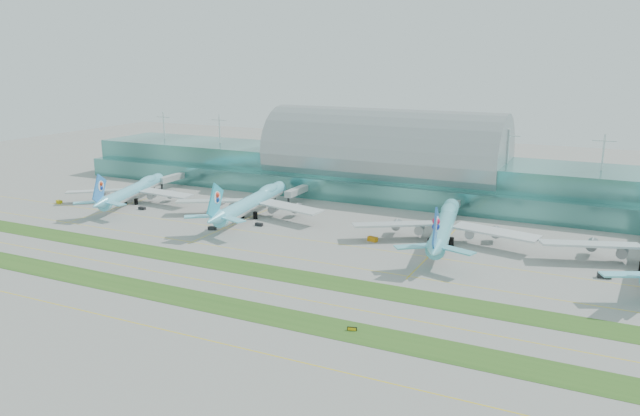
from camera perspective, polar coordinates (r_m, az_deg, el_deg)
The scene contains 19 objects.
ground at distance 207.54m, azimuth -6.68°, elevation -5.70°, with size 700.00×700.00×0.00m, color gray.
terminal at distance 316.52m, azimuth 5.86°, elevation 3.80°, with size 340.00×69.10×36.00m.
grass_strip_near at distance 186.16m, azimuth -11.35°, elevation -8.22°, with size 420.00×12.00×0.08m, color #2D591E.
grass_strip_far at distance 209.11m, azimuth -6.38°, elevation -5.53°, with size 420.00×12.00×0.08m, color #2D591E.
taxiline_a at distance 172.09m, azimuth -15.41°, elevation -10.37°, with size 420.00×0.35×0.01m, color yellow.
taxiline_b at distance 196.65m, azimuth -8.88°, elevation -6.90°, with size 420.00×0.35×0.01m, color yellow.
taxiline_c at distance 222.05m, azimuth -4.18°, elevation -4.32°, with size 420.00×0.35×0.01m, color yellow.
taxiline_d at distance 240.43m, azimuth -1.56°, elevation -2.85°, with size 420.00×0.35×0.01m, color yellow.
airliner_a at distance 311.54m, azimuth -16.68°, elevation 1.61°, with size 61.00×70.72×19.92m.
airliner_b at distance 274.63m, azimuth -6.17°, elevation 0.63°, with size 68.57×78.43×21.61m.
airliner_c at distance 240.14m, azimuth 11.31°, elevation -1.48°, with size 68.89×79.01×21.82m.
gse_a at distance 322.62m, azimuth -22.74°, elevation 0.53°, with size 3.07×1.69×1.45m, color gold.
gse_b at distance 296.87m, azimuth -15.96°, elevation -0.02°, with size 3.41×1.49×1.28m, color black.
gse_c at distance 256.42m, azimuth -9.84°, elevation -1.82°, with size 3.26×1.68×1.41m, color black.
gse_d at distance 259.55m, azimuth -5.59°, elevation -1.50°, with size 3.23×1.41×1.31m, color black.
gse_e at distance 238.12m, azimuth 4.83°, elevation -2.85°, with size 3.72×1.90×1.74m, color orange.
gse_f at distance 239.68m, azimuth 10.23°, elevation -2.94°, with size 3.44×1.71×1.55m, color black.
gse_g at distance 218.78m, azimuth 24.56°, elevation -5.63°, with size 4.15×1.83×1.72m, color black.
taxiway_sign_east at distance 163.45m, azimuth 2.94°, elevation -10.98°, with size 2.54×0.91×1.08m.
Camera 1 is at (106.40, -164.19, 69.22)m, focal length 35.00 mm.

